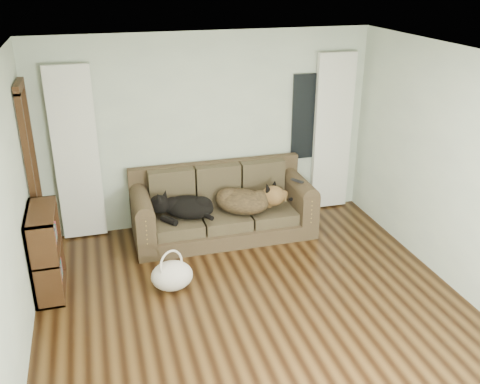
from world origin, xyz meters
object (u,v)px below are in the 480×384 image
object	(u,v)px
dog_shepherd	(246,202)
tote_bag	(172,277)
dog_black_lab	(186,208)
sofa	(223,204)
bookshelf	(46,250)

from	to	relation	value
dog_shepherd	tote_bag	size ratio (longest dim) A/B	1.62
dog_black_lab	tote_bag	xyz separation A→B (m)	(-0.36, -1.08, -0.32)
sofa	tote_bag	xyz separation A→B (m)	(-0.87, -1.12, -0.29)
sofa	bookshelf	size ratio (longest dim) A/B	2.41
sofa	tote_bag	size ratio (longest dim) A/B	5.04
dog_shepherd	bookshelf	size ratio (longest dim) A/B	0.78
sofa	dog_black_lab	size ratio (longest dim) A/B	3.58
sofa	dog_shepherd	xyz separation A→B (m)	(0.28, -0.10, 0.04)
dog_shepherd	bookshelf	bearing A→B (deg)	51.62
tote_bag	bookshelf	world-z (taller)	bookshelf
sofa	dog_black_lab	bearing A→B (deg)	-174.91
sofa	dog_shepherd	size ratio (longest dim) A/B	3.10
dog_shepherd	dog_black_lab	bearing A→B (deg)	32.34
tote_bag	bookshelf	size ratio (longest dim) A/B	0.48
sofa	dog_shepherd	distance (m)	0.30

